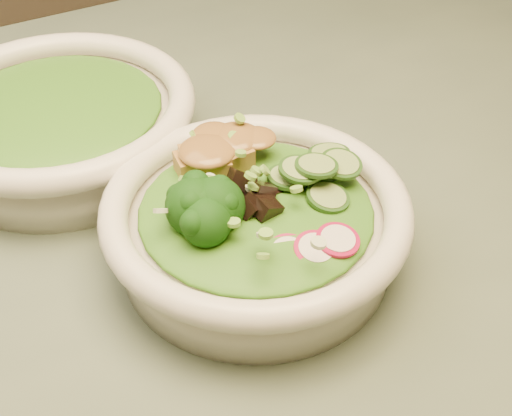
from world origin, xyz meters
TOP-DOWN VIEW (x-y plane):
  - dining_table at (0.00, 0.00)m, footprint 1.20×0.80m
  - salad_bowl at (-0.04, -0.09)m, footprint 0.23×0.23m
  - side_bowl at (-0.13, 0.11)m, footprint 0.24×0.24m
  - lettuce_bed at (-0.04, -0.09)m, footprint 0.17×0.17m
  - side_lettuce at (-0.13, 0.11)m, footprint 0.16×0.16m
  - broccoli_florets at (-0.09, -0.09)m, footprint 0.08×0.07m
  - radish_slices at (-0.03, -0.15)m, footprint 0.10×0.05m
  - cucumber_slices at (0.02, -0.09)m, footprint 0.07×0.07m
  - mushroom_heap at (-0.04, -0.08)m, footprint 0.07×0.07m
  - tofu_cubes at (-0.04, -0.04)m, footprint 0.08×0.06m
  - peanut_sauce at (-0.04, -0.04)m, footprint 0.06×0.05m
  - scallion_garnish at (-0.04, -0.09)m, footprint 0.16×0.16m

SIDE VIEW (x-z plane):
  - dining_table at x=0.00m, z-range 0.26..1.01m
  - salad_bowl at x=-0.04m, z-range 0.75..0.81m
  - side_bowl at x=-0.13m, z-range 0.75..0.82m
  - lettuce_bed at x=-0.04m, z-range 0.79..0.81m
  - side_lettuce at x=-0.13m, z-range 0.79..0.81m
  - radish_slices at x=-0.03m, z-range 0.80..0.81m
  - cucumber_slices at x=0.02m, z-range 0.80..0.83m
  - tofu_cubes at x=-0.04m, z-range 0.80..0.83m
  - mushroom_heap at x=-0.04m, z-range 0.80..0.83m
  - broccoli_florets at x=-0.09m, z-range 0.80..0.83m
  - scallion_garnish at x=-0.04m, z-range 0.81..0.83m
  - peanut_sauce at x=-0.04m, z-range 0.82..0.83m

